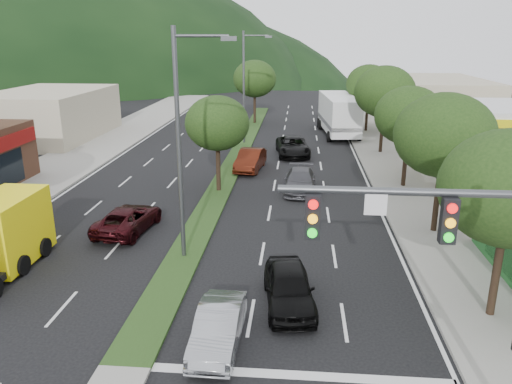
# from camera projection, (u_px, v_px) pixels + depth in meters

# --- Properties ---
(ground) EXTENTS (160.00, 160.00, 0.00)m
(ground) POSITION_uv_depth(u_px,v_px,m) (125.00, 370.00, 15.01)
(ground) COLOR black
(ground) RESTS_ON ground
(sidewalk_right) EXTENTS (5.00, 90.00, 0.15)m
(sidewalk_right) POSITION_uv_depth(u_px,v_px,m) (397.00, 167.00, 37.71)
(sidewalk_right) COLOR gray
(sidewalk_right) RESTS_ON ground
(sidewalk_left) EXTENTS (6.00, 90.00, 0.15)m
(sidewalk_left) POSITION_uv_depth(u_px,v_px,m) (72.00, 160.00, 39.81)
(sidewalk_left) COLOR gray
(sidewalk_left) RESTS_ON ground
(median) EXTENTS (1.60, 56.00, 0.12)m
(median) POSITION_uv_depth(u_px,v_px,m) (238.00, 155.00, 41.59)
(median) COLOR #243E16
(median) RESTS_ON ground
(traffic_signal) EXTENTS (6.12, 0.40, 7.00)m
(traffic_signal) POSITION_uv_depth(u_px,v_px,m) (470.00, 263.00, 11.40)
(traffic_signal) COLOR #47494C
(traffic_signal) RESTS_ON ground
(gas_canopy) EXTENTS (12.20, 8.20, 5.25)m
(gas_canopy) POSITION_uv_depth(u_px,v_px,m) (511.00, 114.00, 32.95)
(gas_canopy) COLOR silver
(gas_canopy) RESTS_ON ground
(bldg_left_far) EXTENTS (9.00, 14.00, 4.60)m
(bldg_left_far) POSITION_uv_depth(u_px,v_px,m) (50.00, 115.00, 48.19)
(bldg_left_far) COLOR #B7AC91
(bldg_left_far) RESTS_ON ground
(bldg_right_far) EXTENTS (10.00, 16.00, 5.20)m
(bldg_right_far) POSITION_uv_depth(u_px,v_px,m) (432.00, 103.00, 54.43)
(bldg_right_far) COLOR #B7AC91
(bldg_right_far) RESTS_ON ground
(tree_r_a) EXTENTS (4.60, 4.60, 6.63)m
(tree_r_a) POSITION_uv_depth(u_px,v_px,m) (510.00, 188.00, 16.37)
(tree_r_a) COLOR black
(tree_r_a) RESTS_ON sidewalk_right
(tree_r_b) EXTENTS (4.80, 4.80, 6.94)m
(tree_r_b) POSITION_uv_depth(u_px,v_px,m) (444.00, 135.00, 23.91)
(tree_r_b) COLOR black
(tree_r_b) RESTS_ON sidewalk_right
(tree_r_c) EXTENTS (4.40, 4.40, 6.48)m
(tree_r_c) POSITION_uv_depth(u_px,v_px,m) (409.00, 116.00, 31.59)
(tree_r_c) COLOR black
(tree_r_c) RESTS_ON sidewalk_right
(tree_r_d) EXTENTS (5.00, 5.00, 7.17)m
(tree_r_d) POSITION_uv_depth(u_px,v_px,m) (385.00, 92.00, 40.97)
(tree_r_d) COLOR black
(tree_r_d) RESTS_ON sidewalk_right
(tree_r_e) EXTENTS (4.60, 4.60, 6.71)m
(tree_r_e) POSITION_uv_depth(u_px,v_px,m) (369.00, 84.00, 50.56)
(tree_r_e) COLOR black
(tree_r_e) RESTS_ON sidewalk_right
(tree_med_near) EXTENTS (4.00, 4.00, 6.02)m
(tree_med_near) POSITION_uv_depth(u_px,v_px,m) (217.00, 123.00, 30.78)
(tree_med_near) COLOR black
(tree_med_near) RESTS_ON median
(tree_med_far) EXTENTS (4.80, 4.80, 6.94)m
(tree_med_far) POSITION_uv_depth(u_px,v_px,m) (255.00, 79.00, 55.31)
(tree_med_far) COLOR black
(tree_med_far) RESTS_ON median
(streetlight_near) EXTENTS (2.60, 0.25, 10.00)m
(streetlight_near) POSITION_uv_depth(u_px,v_px,m) (183.00, 136.00, 20.91)
(streetlight_near) COLOR #47494C
(streetlight_near) RESTS_ON ground
(streetlight_mid) EXTENTS (2.60, 0.25, 10.00)m
(streetlight_mid) POSITION_uv_depth(u_px,v_px,m) (246.00, 82.00, 44.67)
(streetlight_mid) COLOR #47494C
(streetlight_mid) RESTS_ON ground
(sedan_silver) EXTENTS (1.46, 4.00, 1.31)m
(sedan_silver) POSITION_uv_depth(u_px,v_px,m) (218.00, 327.00, 16.04)
(sedan_silver) COLOR #94969A
(sedan_silver) RESTS_ON ground
(suv_maroon) EXTENTS (2.77, 4.97, 1.31)m
(suv_maroon) POSITION_uv_depth(u_px,v_px,m) (128.00, 219.00, 25.48)
(suv_maroon) COLOR black
(suv_maroon) RESTS_ON ground
(car_queue_a) EXTENTS (2.27, 4.51, 1.47)m
(car_queue_a) POSITION_uv_depth(u_px,v_px,m) (289.00, 287.00, 18.40)
(car_queue_a) COLOR black
(car_queue_a) RESTS_ON ground
(car_queue_b) EXTENTS (2.09, 4.80, 1.37)m
(car_queue_b) POSITION_uv_depth(u_px,v_px,m) (300.00, 181.00, 32.04)
(car_queue_b) COLOR #454549
(car_queue_b) RESTS_ON ground
(car_queue_c) EXTENTS (2.14, 4.83, 1.54)m
(car_queue_c) POSITION_uv_depth(u_px,v_px,m) (250.00, 160.00, 37.08)
(car_queue_c) COLOR #4A180C
(car_queue_c) RESTS_ON ground
(car_queue_d) EXTENTS (3.16, 5.72, 1.52)m
(car_queue_d) POSITION_uv_depth(u_px,v_px,m) (293.00, 146.00, 41.58)
(car_queue_d) COLOR black
(car_queue_d) RESTS_ON ground
(motorhome) EXTENTS (3.97, 10.35, 3.89)m
(motorhome) POSITION_uv_depth(u_px,v_px,m) (339.00, 114.00, 49.97)
(motorhome) COLOR white
(motorhome) RESTS_ON ground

